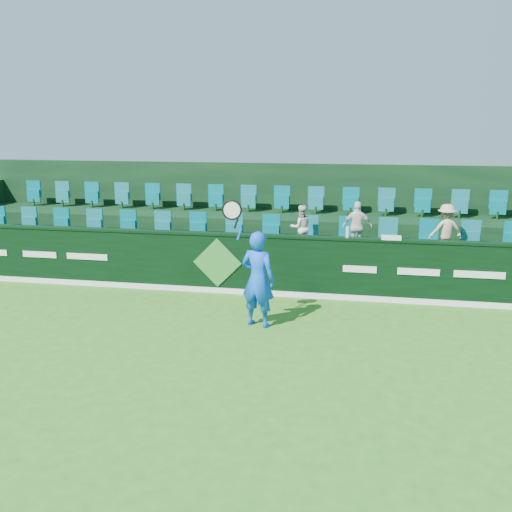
% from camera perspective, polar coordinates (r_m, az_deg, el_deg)
% --- Properties ---
extents(ground, '(60.00, 60.00, 0.00)m').
position_cam_1_polar(ground, '(9.31, -9.92, -10.55)').
color(ground, '#2B6E1A').
rests_on(ground, ground).
extents(sponsor_hoarding, '(16.00, 0.25, 1.35)m').
position_cam_1_polar(sponsor_hoarding, '(12.71, -3.76, -0.66)').
color(sponsor_hoarding, black).
rests_on(sponsor_hoarding, ground).
extents(stand_tier_front, '(16.00, 2.00, 0.80)m').
position_cam_1_polar(stand_tier_front, '(13.82, -2.62, -0.69)').
color(stand_tier_front, black).
rests_on(stand_tier_front, ground).
extents(stand_tier_back, '(16.00, 1.80, 1.30)m').
position_cam_1_polar(stand_tier_back, '(15.57, -1.03, 1.86)').
color(stand_tier_back, black).
rests_on(stand_tier_back, ground).
extents(stand_rear, '(16.00, 4.10, 2.60)m').
position_cam_1_polar(stand_rear, '(15.90, -0.71, 4.18)').
color(stand_rear, black).
rests_on(stand_rear, ground).
extents(seat_row_front, '(13.50, 0.50, 0.60)m').
position_cam_1_polar(seat_row_front, '(14.05, -2.27, 2.47)').
color(seat_row_front, '#01616D').
rests_on(seat_row_front, stand_tier_front).
extents(seat_row_back, '(13.50, 0.50, 0.60)m').
position_cam_1_polar(seat_row_back, '(15.71, -0.82, 5.48)').
color(seat_row_back, '#01616D').
rests_on(seat_row_back, stand_tier_back).
extents(tennis_player, '(1.07, 0.59, 2.43)m').
position_cam_1_polar(tennis_player, '(10.52, 0.16, -2.24)').
color(tennis_player, blue).
rests_on(tennis_player, ground).
extents(spectator_left, '(0.62, 0.56, 1.05)m').
position_cam_1_polar(spectator_left, '(13.36, 4.51, 2.86)').
color(spectator_left, silver).
rests_on(spectator_left, stand_tier_front).
extents(spectator_middle, '(0.69, 0.29, 1.17)m').
position_cam_1_polar(spectator_middle, '(13.28, 10.10, 2.89)').
color(spectator_middle, silver).
rests_on(spectator_middle, stand_tier_front).
extents(spectator_right, '(0.84, 0.62, 1.16)m').
position_cam_1_polar(spectator_right, '(13.40, 18.46, 2.49)').
color(spectator_right, tan).
rests_on(spectator_right, stand_tier_front).
extents(towel, '(0.40, 0.26, 0.06)m').
position_cam_1_polar(towel, '(12.19, 13.37, 1.80)').
color(towel, silver).
rests_on(towel, sponsor_hoarding).
extents(drinks_bottle, '(0.07, 0.07, 0.23)m').
position_cam_1_polar(drinks_bottle, '(12.16, 9.15, 2.37)').
color(drinks_bottle, silver).
rests_on(drinks_bottle, sponsor_hoarding).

